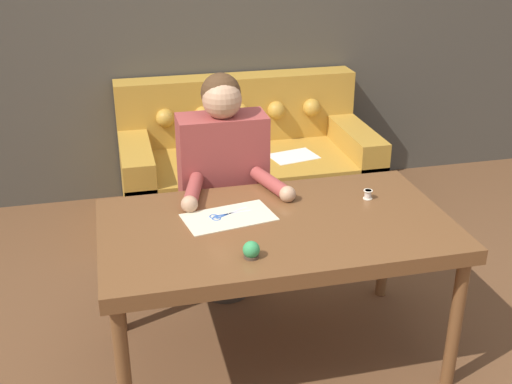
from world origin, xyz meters
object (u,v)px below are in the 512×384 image
(pin_cushion, at_px, (251,250))
(person, at_px, (224,188))
(dining_table, at_px, (276,236))
(couch, at_px, (246,168))
(scissors, at_px, (223,216))
(thread_spool, at_px, (368,194))

(pin_cushion, bearing_deg, person, 86.59)
(dining_table, bearing_deg, couch, 82.28)
(couch, height_order, person, person)
(scissors, bearing_deg, pin_cushion, -83.83)
(dining_table, relative_size, couch, 0.91)
(couch, height_order, pin_cushion, couch)
(person, relative_size, pin_cushion, 17.77)
(dining_table, bearing_deg, thread_spool, 16.23)
(couch, xyz_separation_m, scissors, (-0.45, -1.54, 0.42))
(thread_spool, height_order, pin_cushion, pin_cushion)
(scissors, bearing_deg, thread_spool, 1.86)
(scissors, distance_m, pin_cushion, 0.40)
(scissors, bearing_deg, couch, 73.81)
(couch, relative_size, pin_cushion, 24.22)
(dining_table, height_order, scissors, scissors)
(dining_table, height_order, pin_cushion, pin_cushion)
(dining_table, distance_m, thread_spool, 0.52)
(person, bearing_deg, thread_spool, -36.79)
(dining_table, bearing_deg, person, 101.78)
(thread_spool, bearing_deg, pin_cushion, -148.39)
(dining_table, distance_m, scissors, 0.26)
(dining_table, relative_size, pin_cushion, 22.04)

